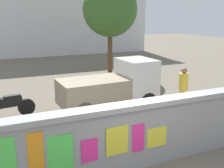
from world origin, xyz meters
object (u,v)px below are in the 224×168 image
motorcycle (8,105)px  tree_roadside (110,10)px  person_walking (183,84)px  auto_rickshaw_truck (113,86)px

motorcycle → tree_roadside: bearing=42.4°
person_walking → tree_roadside: 7.96m
person_walking → tree_roadside: tree_roadside is taller
motorcycle → tree_roadside: 9.12m
auto_rickshaw_truck → person_walking: 2.59m
person_walking → tree_roadside: (0.27, 7.45, 2.78)m
auto_rickshaw_truck → tree_roadside: tree_roadside is taller
auto_rickshaw_truck → motorcycle: auto_rickshaw_truck is taller
auto_rickshaw_truck → person_walking: (2.34, -1.09, 0.09)m
motorcycle → person_walking: person_walking is taller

